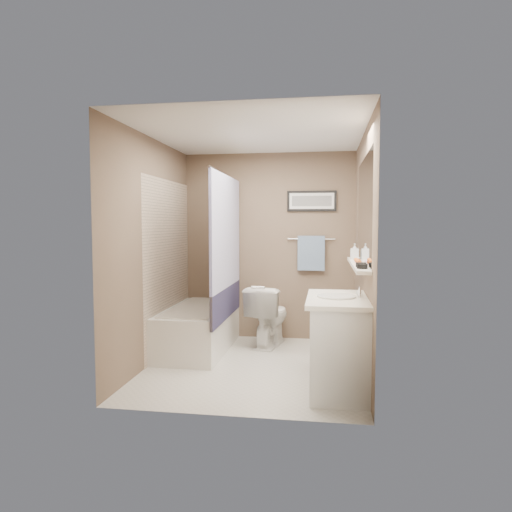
# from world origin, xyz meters

# --- Properties ---
(ground) EXTENTS (2.50, 2.50, 0.00)m
(ground) POSITION_xyz_m (0.00, 0.00, 0.00)
(ground) COLOR beige
(ground) RESTS_ON ground
(ceiling) EXTENTS (2.20, 2.50, 0.04)m
(ceiling) POSITION_xyz_m (0.00, 0.00, 2.38)
(ceiling) COLOR silver
(ceiling) RESTS_ON wall_back
(wall_back) EXTENTS (2.20, 0.04, 2.40)m
(wall_back) POSITION_xyz_m (0.00, 1.23, 1.20)
(wall_back) COLOR brown
(wall_back) RESTS_ON ground
(wall_front) EXTENTS (2.20, 0.04, 2.40)m
(wall_front) POSITION_xyz_m (0.00, -1.23, 1.20)
(wall_front) COLOR brown
(wall_front) RESTS_ON ground
(wall_left) EXTENTS (0.04, 2.50, 2.40)m
(wall_left) POSITION_xyz_m (-1.08, 0.00, 1.20)
(wall_left) COLOR brown
(wall_left) RESTS_ON ground
(wall_right) EXTENTS (0.04, 2.50, 2.40)m
(wall_right) POSITION_xyz_m (1.08, 0.00, 1.20)
(wall_right) COLOR brown
(wall_right) RESTS_ON ground
(tile_surround) EXTENTS (0.02, 1.55, 2.00)m
(tile_surround) POSITION_xyz_m (-1.09, 0.50, 1.00)
(tile_surround) COLOR #BFA891
(tile_surround) RESTS_ON wall_left
(curtain_rod) EXTENTS (0.02, 1.55, 0.02)m
(curtain_rod) POSITION_xyz_m (-0.40, 0.50, 2.05)
(curtain_rod) COLOR silver
(curtain_rod) RESTS_ON wall_left
(curtain_upper) EXTENTS (0.03, 1.45, 1.28)m
(curtain_upper) POSITION_xyz_m (-0.40, 0.50, 1.40)
(curtain_upper) COLOR silver
(curtain_upper) RESTS_ON curtain_rod
(curtain_lower) EXTENTS (0.03, 1.45, 0.36)m
(curtain_lower) POSITION_xyz_m (-0.40, 0.50, 0.58)
(curtain_lower) COLOR #2A2648
(curtain_lower) RESTS_ON curtain_rod
(mirror) EXTENTS (0.02, 1.60, 1.00)m
(mirror) POSITION_xyz_m (1.09, -0.15, 1.62)
(mirror) COLOR silver
(mirror) RESTS_ON wall_right
(shelf) EXTENTS (0.12, 1.60, 0.03)m
(shelf) POSITION_xyz_m (1.04, -0.15, 1.10)
(shelf) COLOR silver
(shelf) RESTS_ON wall_right
(towel_bar) EXTENTS (0.60, 0.02, 0.02)m
(towel_bar) POSITION_xyz_m (0.55, 1.22, 1.30)
(towel_bar) COLOR silver
(towel_bar) RESTS_ON wall_back
(towel) EXTENTS (0.34, 0.05, 0.44)m
(towel) POSITION_xyz_m (0.55, 1.20, 1.12)
(towel) COLOR #8EAECF
(towel) RESTS_ON towel_bar
(art_frame) EXTENTS (0.62, 0.02, 0.26)m
(art_frame) POSITION_xyz_m (0.55, 1.23, 1.78)
(art_frame) COLOR black
(art_frame) RESTS_ON wall_back
(art_mat) EXTENTS (0.56, 0.00, 0.20)m
(art_mat) POSITION_xyz_m (0.55, 1.22, 1.78)
(art_mat) COLOR white
(art_mat) RESTS_ON art_frame
(art_image) EXTENTS (0.50, 0.00, 0.13)m
(art_image) POSITION_xyz_m (0.55, 1.22, 1.78)
(art_image) COLOR #595959
(art_image) RESTS_ON art_mat
(door) EXTENTS (0.80, 0.02, 2.00)m
(door) POSITION_xyz_m (0.55, -1.24, 1.00)
(door) COLOR silver
(door) RESTS_ON wall_front
(door_handle) EXTENTS (0.10, 0.02, 0.02)m
(door_handle) POSITION_xyz_m (0.22, -1.19, 1.00)
(door_handle) COLOR silver
(door_handle) RESTS_ON door
(bathtub) EXTENTS (0.71, 1.50, 0.50)m
(bathtub) POSITION_xyz_m (-0.75, 0.55, 0.25)
(bathtub) COLOR white
(bathtub) RESTS_ON ground
(tub_rim) EXTENTS (0.56, 1.36, 0.02)m
(tub_rim) POSITION_xyz_m (-0.75, 0.55, 0.50)
(tub_rim) COLOR beige
(tub_rim) RESTS_ON bathtub
(toilet) EXTENTS (0.55, 0.80, 0.74)m
(toilet) POSITION_xyz_m (0.05, 0.87, 0.37)
(toilet) COLOR white
(toilet) RESTS_ON ground
(vanity) EXTENTS (0.52, 0.91, 0.80)m
(vanity) POSITION_xyz_m (0.85, -0.55, 0.40)
(vanity) COLOR white
(vanity) RESTS_ON ground
(countertop) EXTENTS (0.54, 0.96, 0.04)m
(countertop) POSITION_xyz_m (0.84, -0.55, 0.82)
(countertop) COLOR white
(countertop) RESTS_ON vanity
(sink_basin) EXTENTS (0.34, 0.34, 0.01)m
(sink_basin) POSITION_xyz_m (0.83, -0.55, 0.85)
(sink_basin) COLOR silver
(sink_basin) RESTS_ON countertop
(faucet_spout) EXTENTS (0.02, 0.02, 0.10)m
(faucet_spout) POSITION_xyz_m (1.03, -0.55, 0.89)
(faucet_spout) COLOR white
(faucet_spout) RESTS_ON countertop
(faucet_knob) EXTENTS (0.05, 0.05, 0.05)m
(faucet_knob) POSITION_xyz_m (1.03, -0.45, 0.87)
(faucet_knob) COLOR silver
(faucet_knob) RESTS_ON countertop
(candle_bowl_near) EXTENTS (0.09, 0.09, 0.04)m
(candle_bowl_near) POSITION_xyz_m (1.04, -0.73, 1.14)
(candle_bowl_near) COLOR black
(candle_bowl_near) RESTS_ON shelf
(candle_bowl_far) EXTENTS (0.09, 0.09, 0.04)m
(candle_bowl_far) POSITION_xyz_m (1.04, -0.58, 1.14)
(candle_bowl_far) COLOR black
(candle_bowl_far) RESTS_ON shelf
(hair_brush_front) EXTENTS (0.05, 0.22, 0.04)m
(hair_brush_front) POSITION_xyz_m (1.04, -0.27, 1.14)
(hair_brush_front) COLOR #C0531B
(hair_brush_front) RESTS_ON shelf
(hair_brush_back) EXTENTS (0.06, 0.22, 0.04)m
(hair_brush_back) POSITION_xyz_m (1.04, -0.14, 1.14)
(hair_brush_back) COLOR #D65E1E
(hair_brush_back) RESTS_ON shelf
(pink_comb) EXTENTS (0.05, 0.16, 0.01)m
(pink_comb) POSITION_xyz_m (1.04, -0.01, 1.12)
(pink_comb) COLOR pink
(pink_comb) RESTS_ON shelf
(glass_jar) EXTENTS (0.08, 0.08, 0.10)m
(glass_jar) POSITION_xyz_m (1.04, 0.41, 1.17)
(glass_jar) COLOR silver
(glass_jar) RESTS_ON shelf
(soap_bottle) EXTENTS (0.08, 0.08, 0.17)m
(soap_bottle) POSITION_xyz_m (1.04, 0.30, 1.20)
(soap_bottle) COLOR #999999
(soap_bottle) RESTS_ON shelf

